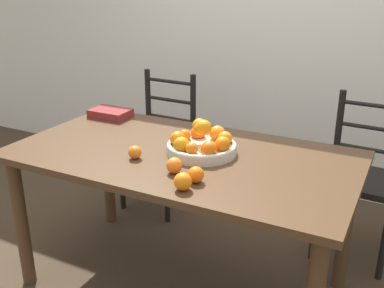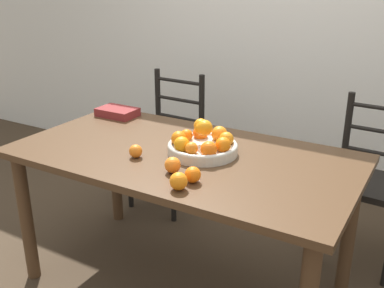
{
  "view_description": "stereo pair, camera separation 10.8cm",
  "coord_description": "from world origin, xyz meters",
  "px_view_note": "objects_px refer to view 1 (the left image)",
  "views": [
    {
      "loc": [
        0.98,
        -1.8,
        1.6
      ],
      "look_at": [
        0.09,
        -0.07,
        0.86
      ],
      "focal_mm": 42.0,
      "sensor_mm": 36.0,
      "label": 1
    },
    {
      "loc": [
        1.07,
        -1.75,
        1.6
      ],
      "look_at": [
        0.09,
        -0.07,
        0.86
      ],
      "focal_mm": 42.0,
      "sensor_mm": 36.0,
      "label": 2
    }
  ],
  "objects_px": {
    "orange_loose_0": "(174,165)",
    "orange_loose_3": "(135,152)",
    "orange_loose_2": "(183,181)",
    "orange_loose_1": "(196,175)",
    "chair_left": "(160,142)",
    "chair_right": "(362,180)",
    "book_stack": "(110,113)",
    "fruit_bowl": "(202,144)"
  },
  "relations": [
    {
      "from": "orange_loose_0",
      "to": "orange_loose_3",
      "type": "relative_size",
      "value": 1.13
    },
    {
      "from": "orange_loose_1",
      "to": "orange_loose_2",
      "type": "height_order",
      "value": "orange_loose_2"
    },
    {
      "from": "chair_left",
      "to": "orange_loose_0",
      "type": "bearing_deg",
      "value": -53.64
    },
    {
      "from": "orange_loose_0",
      "to": "orange_loose_1",
      "type": "height_order",
      "value": "orange_loose_0"
    },
    {
      "from": "fruit_bowl",
      "to": "chair_left",
      "type": "distance_m",
      "value": 1.06
    },
    {
      "from": "orange_loose_3",
      "to": "orange_loose_1",
      "type": "bearing_deg",
      "value": -14.95
    },
    {
      "from": "fruit_bowl",
      "to": "chair_right",
      "type": "relative_size",
      "value": 0.36
    },
    {
      "from": "fruit_bowl",
      "to": "orange_loose_2",
      "type": "relative_size",
      "value": 4.58
    },
    {
      "from": "chair_left",
      "to": "chair_right",
      "type": "distance_m",
      "value": 1.37
    },
    {
      "from": "fruit_bowl",
      "to": "orange_loose_1",
      "type": "bearing_deg",
      "value": -68.37
    },
    {
      "from": "orange_loose_0",
      "to": "orange_loose_1",
      "type": "xyz_separation_m",
      "value": [
        0.13,
        -0.04,
        -0.0
      ]
    },
    {
      "from": "orange_loose_2",
      "to": "chair_right",
      "type": "height_order",
      "value": "chair_right"
    },
    {
      "from": "chair_left",
      "to": "orange_loose_3",
      "type": "bearing_deg",
      "value": -63.2
    },
    {
      "from": "orange_loose_2",
      "to": "orange_loose_3",
      "type": "xyz_separation_m",
      "value": [
        -0.36,
        0.19,
        -0.01
      ]
    },
    {
      "from": "orange_loose_3",
      "to": "chair_left",
      "type": "distance_m",
      "value": 1.08
    },
    {
      "from": "orange_loose_3",
      "to": "chair_right",
      "type": "bearing_deg",
      "value": 44.91
    },
    {
      "from": "orange_loose_1",
      "to": "book_stack",
      "type": "bearing_deg",
      "value": 146.43
    },
    {
      "from": "orange_loose_3",
      "to": "chair_left",
      "type": "height_order",
      "value": "chair_left"
    },
    {
      "from": "orange_loose_3",
      "to": "book_stack",
      "type": "xyz_separation_m",
      "value": [
        -0.5,
        0.48,
        -0.01
      ]
    },
    {
      "from": "fruit_bowl",
      "to": "chair_left",
      "type": "relative_size",
      "value": 0.36
    },
    {
      "from": "orange_loose_1",
      "to": "orange_loose_3",
      "type": "xyz_separation_m",
      "value": [
        -0.37,
        0.1,
        -0.0
      ]
    },
    {
      "from": "orange_loose_2",
      "to": "chair_right",
      "type": "relative_size",
      "value": 0.08
    },
    {
      "from": "chair_left",
      "to": "fruit_bowl",
      "type": "bearing_deg",
      "value": -44.87
    },
    {
      "from": "orange_loose_3",
      "to": "book_stack",
      "type": "relative_size",
      "value": 0.27
    },
    {
      "from": "orange_loose_0",
      "to": "orange_loose_2",
      "type": "bearing_deg",
      "value": -49.25
    },
    {
      "from": "orange_loose_1",
      "to": "orange_loose_2",
      "type": "relative_size",
      "value": 0.93
    },
    {
      "from": "orange_loose_1",
      "to": "chair_right",
      "type": "bearing_deg",
      "value": 61.37
    },
    {
      "from": "fruit_bowl",
      "to": "chair_right",
      "type": "distance_m",
      "value": 1.06
    },
    {
      "from": "orange_loose_3",
      "to": "fruit_bowl",
      "type": "bearing_deg",
      "value": 38.76
    },
    {
      "from": "orange_loose_0",
      "to": "orange_loose_2",
      "type": "distance_m",
      "value": 0.17
    },
    {
      "from": "fruit_bowl",
      "to": "orange_loose_1",
      "type": "relative_size",
      "value": 4.93
    },
    {
      "from": "orange_loose_0",
      "to": "chair_left",
      "type": "relative_size",
      "value": 0.08
    },
    {
      "from": "chair_right",
      "to": "book_stack",
      "type": "bearing_deg",
      "value": -159.71
    },
    {
      "from": "fruit_bowl",
      "to": "book_stack",
      "type": "xyz_separation_m",
      "value": [
        -0.76,
        0.28,
        -0.02
      ]
    },
    {
      "from": "orange_loose_1",
      "to": "book_stack",
      "type": "distance_m",
      "value": 1.05
    },
    {
      "from": "chair_left",
      "to": "chair_right",
      "type": "relative_size",
      "value": 1.0
    },
    {
      "from": "chair_right",
      "to": "book_stack",
      "type": "distance_m",
      "value": 1.54
    },
    {
      "from": "orange_loose_0",
      "to": "chair_left",
      "type": "distance_m",
      "value": 1.25
    },
    {
      "from": "orange_loose_1",
      "to": "orange_loose_3",
      "type": "distance_m",
      "value": 0.39
    },
    {
      "from": "orange_loose_0",
      "to": "chair_left",
      "type": "height_order",
      "value": "chair_left"
    },
    {
      "from": "orange_loose_3",
      "to": "chair_right",
      "type": "height_order",
      "value": "chair_right"
    },
    {
      "from": "orange_loose_2",
      "to": "orange_loose_3",
      "type": "distance_m",
      "value": 0.4
    }
  ]
}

